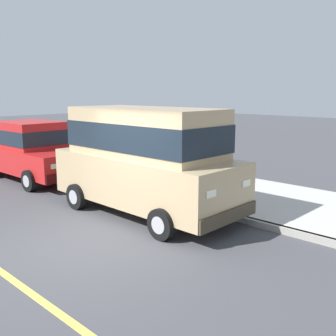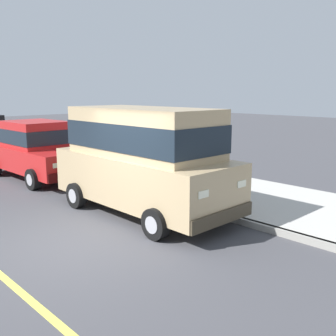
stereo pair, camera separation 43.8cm
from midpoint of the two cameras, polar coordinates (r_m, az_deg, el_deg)
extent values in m
plane|color=#424247|center=(7.83, -11.52, -10.71)|extent=(80.00, 80.00, 0.00)
cube|color=gray|center=(9.78, 4.50, -5.61)|extent=(0.16, 64.00, 0.14)
cube|color=#B7B5AD|center=(11.15, 10.66, -3.68)|extent=(3.60, 64.00, 0.14)
cube|color=tan|center=(9.27, -2.30, -1.42)|extent=(1.92, 4.81, 1.10)
cube|color=tan|center=(9.10, -2.36, 5.36)|extent=(1.69, 3.81, 1.10)
cube|color=#19232D|center=(9.11, -2.35, 4.84)|extent=(1.73, 3.85, 0.61)
cube|color=#3E3527|center=(7.84, 9.27, -7.03)|extent=(1.86, 0.21, 0.28)
cube|color=#3E3527|center=(11.19, -10.29, -1.56)|extent=(1.86, 0.21, 0.28)
cylinder|color=black|center=(9.10, 8.52, -5.36)|extent=(0.22, 0.64, 0.64)
cylinder|color=#9E9EA3|center=(9.10, 8.52, -5.36)|extent=(0.24, 0.35, 0.35)
cylinder|color=black|center=(7.75, -0.22, -8.19)|extent=(0.22, 0.64, 0.64)
cylinder|color=#9E9EA3|center=(7.75, -0.22, -8.19)|extent=(0.24, 0.35, 0.35)
cylinder|color=black|center=(11.10, -3.70, -2.24)|extent=(0.22, 0.64, 0.64)
cylinder|color=#9E9EA3|center=(11.10, -3.70, -2.24)|extent=(0.24, 0.35, 0.35)
cylinder|color=black|center=(10.02, -12.05, -3.94)|extent=(0.22, 0.64, 0.64)
cylinder|color=#9E9EA3|center=(10.02, -12.05, -3.94)|extent=(0.24, 0.35, 0.35)
cube|color=#EAEACC|center=(8.13, 12.07, -2.26)|extent=(0.28, 0.08, 0.14)
cube|color=#EAEACC|center=(7.21, 6.77, -3.80)|extent=(0.28, 0.08, 0.14)
cube|color=red|center=(13.72, -17.63, 1.45)|extent=(1.90, 4.54, 0.76)
cube|color=red|center=(13.70, -18.03, 4.80)|extent=(1.63, 2.13, 0.84)
cube|color=#19232D|center=(13.71, -18.01, 4.53)|extent=(1.67, 2.17, 0.46)
cube|color=#400A0A|center=(11.89, -12.60, -0.90)|extent=(1.77, 0.24, 0.28)
cube|color=#400A0A|center=(15.72, -21.34, 1.50)|extent=(1.77, 0.24, 0.28)
cylinder|color=black|center=(13.06, -11.18, -0.40)|extent=(0.23, 0.64, 0.64)
cylinder|color=#9E9EA3|center=(13.06, -11.18, -0.40)|extent=(0.25, 0.36, 0.35)
cylinder|color=black|center=(12.17, -18.20, -1.60)|extent=(0.23, 0.64, 0.64)
cylinder|color=#9E9EA3|center=(12.17, -18.20, -1.60)|extent=(0.25, 0.36, 0.35)
cylinder|color=black|center=(15.41, -17.02, 1.07)|extent=(0.23, 0.64, 0.64)
cylinder|color=#9E9EA3|center=(15.41, -17.02, 1.07)|extent=(0.25, 0.36, 0.35)
cube|color=#EAEACC|center=(12.10, -10.38, 1.10)|extent=(0.28, 0.09, 0.14)
cube|color=#EAEACC|center=(11.51, -14.93, 0.39)|extent=(0.28, 0.09, 0.14)
cube|color=black|center=(17.12, -22.73, 2.13)|extent=(1.69, 0.22, 0.28)
cylinder|color=black|center=(18.07, -20.97, 2.24)|extent=(0.23, 0.64, 0.64)
cylinder|color=#9E9EA3|center=(18.07, -20.97, 2.24)|extent=(0.25, 0.36, 0.35)
cube|color=#EAEACC|center=(17.25, -21.14, 3.50)|extent=(0.28, 0.08, 0.14)
ellipsoid|color=#999691|center=(12.55, 5.06, -0.23)|extent=(0.47, 0.43, 0.20)
cylinder|color=#999691|center=(12.45, 5.29, -1.22)|extent=(0.05, 0.05, 0.18)
cylinder|color=#999691|center=(12.46, 4.74, -1.20)|extent=(0.05, 0.05, 0.18)
cylinder|color=#999691|center=(12.72, 5.34, -0.96)|extent=(0.05, 0.05, 0.18)
cylinder|color=#999691|center=(12.72, 4.80, -0.94)|extent=(0.05, 0.05, 0.18)
sphere|color=#999691|center=(12.25, 5.01, -0.08)|extent=(0.17, 0.17, 0.17)
ellipsoid|color=#54524F|center=(12.16, 4.99, -0.26)|extent=(0.13, 0.12, 0.06)
cone|color=#999691|center=(12.24, 5.25, 0.31)|extent=(0.06, 0.06, 0.07)
cone|color=#999691|center=(12.24, 4.78, 0.32)|extent=(0.06, 0.06, 0.07)
cylinder|color=#999691|center=(12.79, 5.11, 0.26)|extent=(0.11, 0.10, 0.13)
camera|label=1|loc=(0.22, -88.81, 0.23)|focal=41.65mm
camera|label=2|loc=(0.22, 91.19, -0.23)|focal=41.65mm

